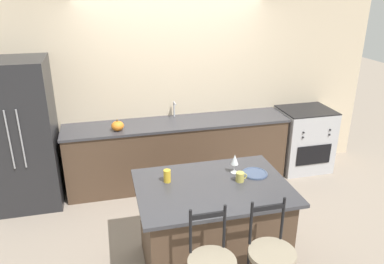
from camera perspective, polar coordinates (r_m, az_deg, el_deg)
The scene contains 12 objects.
ground_plane at distance 5.24m, azimuth -1.29°, elevation -9.25°, with size 18.00×18.00×0.00m, color gray.
wall_back at distance 5.32m, azimuth -3.01°, elevation 7.07°, with size 6.00×0.07×2.70m.
back_counter at distance 5.34m, azimuth -2.19°, elevation -3.00°, with size 3.09×0.66×0.92m.
sink_faucet at distance 5.29m, azimuth -2.71°, elevation 3.75°, with size 0.02×0.13×0.22m.
kitchen_island at distance 3.83m, azimuth 3.06°, elevation -14.03°, with size 1.45×1.03×0.91m.
refrigerator at distance 5.09m, azimuth -24.43°, elevation -0.43°, with size 0.79×0.76×1.89m.
oven_range at distance 5.97m, azimuth 16.59°, elevation -1.02°, with size 0.76×0.67×0.95m.
dinner_plate at distance 3.83m, azimuth 9.53°, elevation -6.21°, with size 0.26×0.26×0.02m.
wine_glass at distance 3.77m, azimuth 6.53°, elevation -4.25°, with size 0.08×0.08×0.20m.
coffee_mug at distance 3.66m, azimuth 7.36°, elevation -6.80°, with size 0.11×0.08×0.09m.
tumbler_cup at distance 3.62m, azimuth -3.80°, elevation -6.70°, with size 0.07×0.07×0.13m.
pumpkin_decoration at distance 4.91m, azimuth -11.27°, elevation 0.93°, with size 0.16×0.16×0.15m.
Camera 1 is at (-0.96, -4.38, 2.70)m, focal length 35.00 mm.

